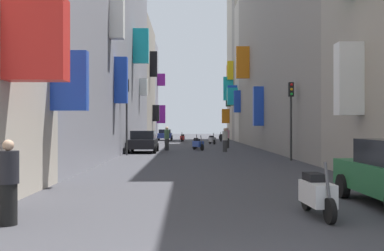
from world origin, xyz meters
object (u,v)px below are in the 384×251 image
object	(u,v)px
pedestrian_mid_street	(227,138)
scooter_red	(182,138)
pedestrian_crossing	(8,183)
pedestrian_near_right	(167,138)
scooter_black	(221,137)
pedestrian_near_left	(225,140)
scooter_orange	(196,143)
traffic_light_near_corner	(291,107)
scooter_silver	(212,140)
traffic_light_far_corner	(127,104)
parked_car_black	(143,141)
scooter_white	(317,193)
scooter_blue	(198,144)
parked_car_blue	(165,134)

from	to	relation	value
pedestrian_mid_street	scooter_red	bearing A→B (deg)	104.22
pedestrian_crossing	pedestrian_near_right	bearing A→B (deg)	85.86
scooter_black	pedestrian_near_left	world-z (taller)	pedestrian_near_left
scooter_orange	pedestrian_near_left	xyz separation A→B (m)	(1.92, -5.00, 0.37)
traffic_light_near_corner	pedestrian_mid_street	bearing A→B (deg)	99.25
scooter_silver	pedestrian_mid_street	world-z (taller)	pedestrian_mid_street
traffic_light_far_corner	pedestrian_near_left	bearing A→B (deg)	29.27
parked_car_black	pedestrian_near_left	distance (m)	5.75
pedestrian_mid_street	scooter_silver	bearing A→B (deg)	95.75
scooter_silver	scooter_white	bearing A→B (deg)	-89.92
parked_car_black	traffic_light_near_corner	size ratio (longest dim) A/B	0.95
scooter_white	pedestrian_crossing	distance (m)	5.93
scooter_white	pedestrian_near_right	world-z (taller)	pedestrian_near_right
scooter_blue	traffic_light_far_corner	size ratio (longest dim) A/B	0.40
scooter_blue	scooter_silver	distance (m)	11.08
pedestrian_crossing	scooter_blue	bearing A→B (deg)	80.72
scooter_orange	traffic_light_far_corner	size ratio (longest dim) A/B	0.39
parked_car_blue	pedestrian_mid_street	xyz separation A→B (m)	(6.14, -20.36, 0.11)
pedestrian_near_right	traffic_light_far_corner	bearing A→B (deg)	-112.64
pedestrian_mid_street	traffic_light_near_corner	xyz separation A→B (m)	(2.15, -13.21, 1.97)
parked_car_black	scooter_red	distance (m)	21.24
pedestrian_crossing	pedestrian_mid_street	bearing A→B (deg)	76.80
pedestrian_near_left	scooter_white	bearing A→B (deg)	-90.27
parked_car_black	traffic_light_near_corner	world-z (taller)	traffic_light_near_corner
scooter_blue	scooter_white	size ratio (longest dim) A/B	1.03
scooter_orange	scooter_silver	xyz separation A→B (m)	(1.77, 8.25, 0.00)
traffic_light_near_corner	pedestrian_near_right	bearing A→B (deg)	125.77
scooter_orange	pedestrian_near_left	bearing A→B (deg)	-69.02
scooter_black	scooter_red	size ratio (longest dim) A/B	1.07
scooter_red	pedestrian_mid_street	distance (m)	15.68
pedestrian_mid_street	traffic_light_near_corner	world-z (taller)	traffic_light_near_corner
parked_car_black	pedestrian_mid_street	distance (m)	8.67
parked_car_blue	scooter_white	world-z (taller)	parked_car_blue
scooter_orange	traffic_light_far_corner	distance (m)	10.11
scooter_silver	pedestrian_near_right	distance (m)	12.15
scooter_silver	pedestrian_near_left	size ratio (longest dim) A/B	1.14
pedestrian_near_right	traffic_light_near_corner	size ratio (longest dim) A/B	0.43
scooter_blue	pedestrian_near_right	distance (m)	2.43
scooter_blue	pedestrian_mid_street	distance (m)	3.92
parked_car_blue	scooter_silver	world-z (taller)	parked_car_blue
scooter_black	traffic_light_near_corner	xyz separation A→B (m)	(1.40, -29.41, 2.36)
scooter_silver	scooter_red	size ratio (longest dim) A/B	1.02
scooter_blue	pedestrian_mid_street	xyz separation A→B (m)	(2.50, 3.00, 0.38)
scooter_blue	scooter_red	size ratio (longest dim) A/B	1.01
scooter_white	pedestrian_mid_street	bearing A→B (deg)	88.44
parked_car_blue	pedestrian_near_left	world-z (taller)	pedestrian_near_left
parked_car_black	scooter_blue	world-z (taller)	parked_car_black
pedestrian_mid_street	traffic_light_near_corner	distance (m)	13.53
scooter_white	pedestrian_near_right	bearing A→B (deg)	99.64
scooter_red	traffic_light_far_corner	bearing A→B (deg)	-97.68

